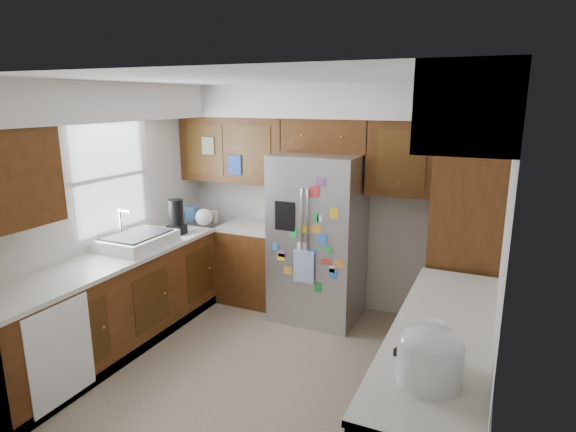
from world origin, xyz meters
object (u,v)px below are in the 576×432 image
object	(u,v)px
fridge	(318,238)
paper_towel	(434,342)
rice_cooker	(430,354)
pantry	(467,240)

from	to	relation	value
fridge	paper_towel	bearing A→B (deg)	-54.65
fridge	paper_towel	xyz separation A→B (m)	(1.49, -2.10, 0.14)
rice_cooker	fridge	bearing A→B (deg)	122.90
pantry	paper_towel	distance (m)	2.05
rice_cooker	pantry	bearing A→B (deg)	89.99
fridge	paper_towel	distance (m)	2.58
fridge	paper_towel	size ratio (longest dim) A/B	7.49
fridge	rice_cooker	xyz separation A→B (m)	(1.50, -2.32, 0.18)
pantry	fridge	world-z (taller)	pantry
paper_towel	rice_cooker	bearing A→B (deg)	-88.02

